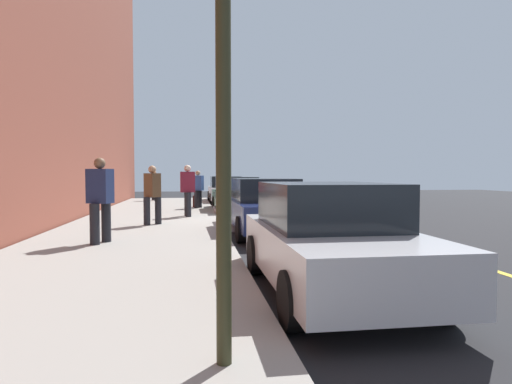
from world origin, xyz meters
The scene contains 14 objects.
ground_plane centered at (0.00, 0.00, 0.00)m, with size 56.00×56.00×0.00m, color black.
sidewalk centered at (0.00, -3.30, 0.07)m, with size 28.00×4.60×0.15m, color gray.
lane_stripe_centre centered at (0.00, 3.20, 0.00)m, with size 28.00×0.14×0.01m, color gold.
snow_bank_curb centered at (-2.93, -0.70, 0.11)m, with size 8.08×0.56×0.22m, color white.
parked_car_white centered at (-10.79, -0.04, 0.76)m, with size 4.15×1.91×1.51m.
parked_car_green centered at (-4.89, -0.02, 0.76)m, with size 4.36×1.95×1.51m.
parked_car_navy centered at (1.53, 0.10, 0.76)m, with size 4.63×1.96×1.51m.
parked_car_silver centered at (7.48, 0.01, 0.76)m, with size 4.12×1.91×1.51m.
pedestrian_tan_coat centered at (-11.68, -3.99, 1.05)m, with size 0.51×0.53×1.68m.
pedestrian_navy_coat centered at (3.57, -3.81, 1.13)m, with size 0.57×0.58×1.84m.
pedestrian_blue_coat centered at (-5.85, -1.62, 1.02)m, with size 0.50×0.52×1.64m.
pedestrian_burgundy_coat centered at (-2.12, -2.03, 1.11)m, with size 0.59×0.52×1.81m.
pedestrian_brown_coat centered at (0.25, -3.02, 1.08)m, with size 0.55×0.52×1.74m.
rolling_suitcase centered at (-6.37, -1.75, 0.42)m, with size 0.34×0.22×0.88m.
Camera 1 is at (13.10, -1.84, 1.63)m, focal length 30.06 mm.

